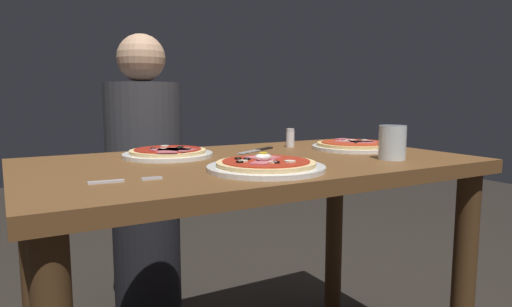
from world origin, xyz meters
The scene contains 9 objects.
dining_table centered at (0.00, 0.00, 0.62)m, with size 1.27×0.74×0.74m.
pizza_foreground centered at (-0.07, -0.19, 0.75)m, with size 0.30×0.30×0.05m.
pizza_across_left centered at (0.43, 0.04, 0.75)m, with size 0.29×0.29×0.03m.
pizza_across_right centered at (-0.20, 0.17, 0.75)m, with size 0.27×0.27×0.03m.
water_glass_near centered at (0.35, -0.21, 0.78)m, with size 0.08×0.08×0.10m.
fork centered at (-0.42, -0.17, 0.74)m, with size 0.16×0.03×0.00m.
knife centered at (0.12, 0.16, 0.74)m, with size 0.18×0.11×0.01m.
salt_shaker centered at (0.28, 0.20, 0.77)m, with size 0.03×0.03×0.07m.
diner_person centered at (-0.11, 0.75, 0.56)m, with size 0.32×0.32×1.18m.
Camera 1 is at (-0.64, -1.14, 0.93)m, focal length 31.65 mm.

